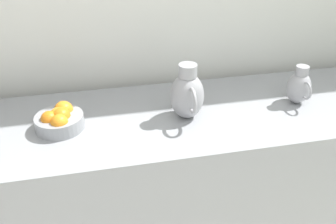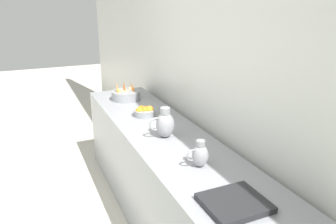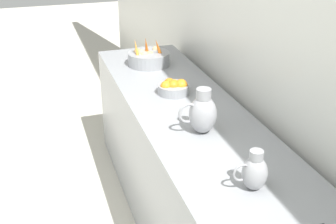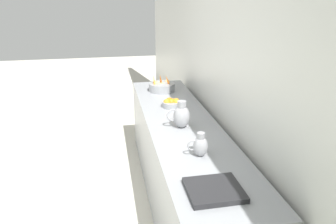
% 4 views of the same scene
% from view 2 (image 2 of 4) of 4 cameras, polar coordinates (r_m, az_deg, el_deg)
% --- Properties ---
extents(tile_wall_left, '(0.10, 9.30, 3.00)m').
position_cam_2_polar(tile_wall_left, '(2.43, 13.51, 7.60)').
color(tile_wall_left, silver).
rests_on(tile_wall_left, ground_plane).
extents(prep_counter, '(0.66, 2.98, 0.89)m').
position_cam_2_polar(prep_counter, '(3.01, -0.81, -11.21)').
color(prep_counter, gray).
rests_on(prep_counter, ground_plane).
extents(vegetable_colander, '(0.32, 0.32, 0.23)m').
position_cam_2_polar(vegetable_colander, '(3.72, -7.32, 2.99)').
color(vegetable_colander, gray).
rests_on(vegetable_colander, prep_counter).
extents(orange_bowl, '(0.20, 0.20, 0.10)m').
position_cam_2_polar(orange_bowl, '(3.18, -4.14, 0.09)').
color(orange_bowl, gray).
rests_on(orange_bowl, prep_counter).
extents(metal_pitcher_tall, '(0.21, 0.15, 0.25)m').
position_cam_2_polar(metal_pitcher_tall, '(2.66, -0.55, -2.09)').
color(metal_pitcher_tall, '#939399').
rests_on(metal_pitcher_tall, prep_counter).
extents(metal_pitcher_short, '(0.16, 0.11, 0.19)m').
position_cam_2_polar(metal_pitcher_short, '(2.23, 5.57, -7.40)').
color(metal_pitcher_short, '#939399').
rests_on(metal_pitcher_short, prep_counter).
extents(counter_sink_basin, '(0.34, 0.30, 0.04)m').
position_cam_2_polar(counter_sink_basin, '(1.90, 11.47, -15.24)').
color(counter_sink_basin, '#232326').
rests_on(counter_sink_basin, prep_counter).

